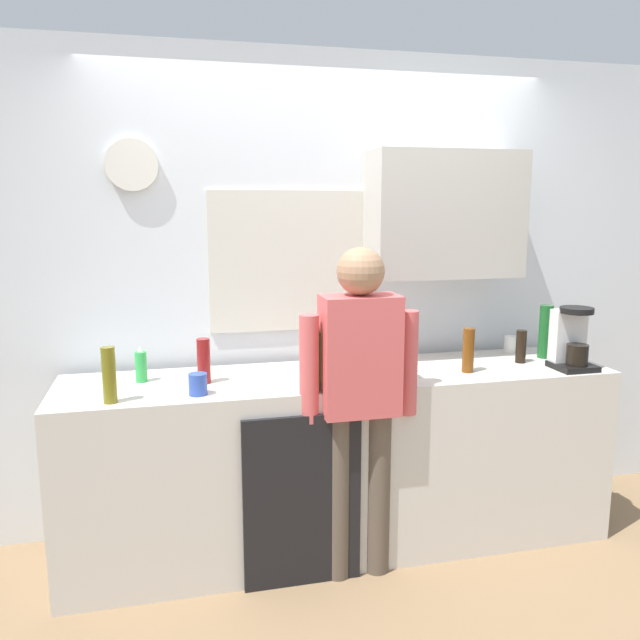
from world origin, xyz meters
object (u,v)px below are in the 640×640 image
at_px(bottle_clear_soda, 322,360).
at_px(bottle_dark_sauce, 521,346).
at_px(cup_white_mug, 511,344).
at_px(dish_soap, 141,366).
at_px(bottle_green_wine, 545,332).
at_px(person_at_sink, 359,387).
at_px(cup_blue_mug, 198,384).
at_px(coffee_maker, 571,341).
at_px(bottle_amber_beer, 468,350).
at_px(bottle_red_vinegar, 204,361).
at_px(bottle_olive_oil, 109,375).

relative_size(bottle_clear_soda, bottle_dark_sauce, 1.56).
relative_size(cup_white_mug, dish_soap, 0.53).
bearing_deg(dish_soap, bottle_dark_sauce, -2.66).
distance_m(bottle_green_wine, person_at_sink, 1.27).
relative_size(bottle_green_wine, cup_white_mug, 3.16).
bearing_deg(bottle_green_wine, cup_blue_mug, -172.20).
distance_m(coffee_maker, bottle_dark_sauce, 0.26).
distance_m(bottle_amber_beer, cup_blue_mug, 1.38).
distance_m(bottle_clear_soda, bottle_red_vinegar, 0.58).
distance_m(bottle_olive_oil, cup_blue_mug, 0.39).
distance_m(cup_white_mug, person_at_sink, 1.22).
bearing_deg(bottle_olive_oil, dish_soap, 68.95).
xyz_separation_m(bottle_olive_oil, dish_soap, (0.12, 0.32, -0.05)).
relative_size(coffee_maker, person_at_sink, 0.21).
distance_m(bottle_olive_oil, bottle_red_vinegar, 0.47).
bearing_deg(bottle_green_wine, bottle_amber_beer, -161.57).
relative_size(bottle_dark_sauce, person_at_sink, 0.11).
xyz_separation_m(coffee_maker, cup_white_mug, (-0.11, 0.40, -0.10)).
bearing_deg(bottle_dark_sauce, bottle_amber_beer, -162.69).
bearing_deg(cup_blue_mug, bottle_olive_oil, -175.73).
height_order(bottle_amber_beer, dish_soap, bottle_amber_beer).
relative_size(bottle_dark_sauce, cup_white_mug, 1.89).
relative_size(coffee_maker, bottle_clear_soda, 1.18).
xyz_separation_m(coffee_maker, bottle_green_wine, (0.00, 0.24, 0.00)).
xyz_separation_m(bottle_amber_beer, person_at_sink, (-0.64, -0.18, -0.10)).
height_order(cup_blue_mug, person_at_sink, person_at_sink).
bearing_deg(bottle_red_vinegar, bottle_dark_sauce, 0.10).
relative_size(bottle_amber_beer, person_at_sink, 0.14).
relative_size(coffee_maker, bottle_green_wine, 1.10).
bearing_deg(coffee_maker, bottle_red_vinegar, 175.08).
distance_m(bottle_olive_oil, bottle_green_wine, 2.34).
relative_size(bottle_amber_beer, cup_blue_mug, 2.30).
bearing_deg(bottle_green_wine, coffee_maker, -90.14).
height_order(bottle_clear_soda, bottle_green_wine, bottle_green_wine).
bearing_deg(cup_white_mug, coffee_maker, -74.48).
xyz_separation_m(bottle_olive_oil, bottle_red_vinegar, (0.42, 0.22, -0.01)).
distance_m(coffee_maker, bottle_green_wine, 0.24).
relative_size(bottle_clear_soda, bottle_amber_beer, 1.22).
xyz_separation_m(bottle_red_vinegar, cup_blue_mug, (-0.04, -0.19, -0.06)).
xyz_separation_m(bottle_dark_sauce, person_at_sink, (-1.01, -0.30, -0.07)).
xyz_separation_m(bottle_green_wine, cup_blue_mug, (-1.94, -0.27, -0.10)).
height_order(bottle_clear_soda, bottle_red_vinegar, bottle_clear_soda).
xyz_separation_m(bottle_red_vinegar, bottle_green_wine, (1.90, 0.08, 0.04)).
height_order(bottle_clear_soda, cup_blue_mug, bottle_clear_soda).
xyz_separation_m(bottle_amber_beer, cup_white_mug, (0.45, 0.35, -0.07)).
relative_size(coffee_maker, bottle_amber_beer, 1.43).
height_order(coffee_maker, cup_white_mug, coffee_maker).
distance_m(bottle_amber_beer, cup_white_mug, 0.58).
xyz_separation_m(bottle_red_vinegar, bottle_amber_beer, (1.34, -0.11, 0.00)).
bearing_deg(cup_white_mug, bottle_red_vinegar, -172.39).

